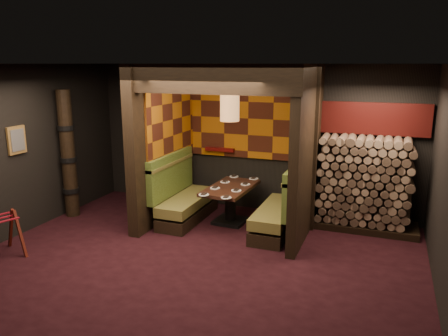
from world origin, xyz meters
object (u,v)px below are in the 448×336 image
dining_table (230,199)px  pendant_lamp (230,108)px  luggage_rack (1,233)px  firewood_stack (369,184)px  booth_bench_right (282,211)px  totem_column (68,155)px  booth_bench_left (182,199)px

dining_table → pendant_lamp: size_ratio=1.38×
luggage_rack → firewood_stack: size_ratio=0.46×
pendant_lamp → firewood_stack: pendant_lamp is taller
booth_bench_right → totem_column: size_ratio=0.67×
booth_bench_right → luggage_rack: 4.46m
booth_bench_right → luggage_rack: (-3.74, -2.43, -0.03)m
booth_bench_left → dining_table: 0.91m
dining_table → pendant_lamp: pendant_lamp is taller
booth_bench_right → dining_table: (-1.00, 0.15, 0.05)m
booth_bench_left → pendant_lamp: bearing=6.6°
pendant_lamp → totem_column: (-2.98, -0.65, -0.92)m
booth_bench_left → booth_bench_right: same height
booth_bench_right → dining_table: booth_bench_right is taller
firewood_stack → totem_column: bearing=-166.8°
totem_column → booth_bench_left: bearing=14.8°
dining_table → firewood_stack: (2.35, 0.55, 0.36)m
booth_bench_left → booth_bench_right: bearing=0.0°
booth_bench_left → booth_bench_right: 1.89m
booth_bench_left → pendant_lamp: 1.93m
booth_bench_right → firewood_stack: 1.58m
pendant_lamp → luggage_rack: (-2.74, -2.53, -1.74)m
dining_table → booth_bench_right: bearing=-8.7°
dining_table → luggage_rack: 3.77m
booth_bench_right → booth_bench_left: bearing=180.0°
booth_bench_right → luggage_rack: booth_bench_right is taller
totem_column → firewood_stack: 5.49m
booth_bench_right → pendant_lamp: pendant_lamp is taller
booth_bench_left → booth_bench_right: size_ratio=1.00×
booth_bench_left → totem_column: 2.30m
booth_bench_left → dining_table: bearing=9.7°
luggage_rack → booth_bench_left: bearing=52.7°
totem_column → firewood_stack: size_ratio=1.39×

